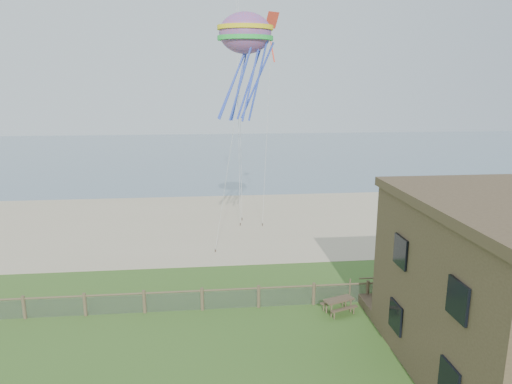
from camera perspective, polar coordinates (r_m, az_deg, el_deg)
The scene contains 8 objects.
ground at distance 20.15m, azimuth 2.34°, elevation -21.94°, with size 160.00×160.00×0.00m, color #396121.
sand_beach at distance 40.12m, azimuth -2.17°, elevation -3.76°, with size 72.00×20.00×0.02m, color tan.
ocean at distance 83.19m, azimuth -4.20°, elevation 4.94°, with size 160.00×68.00×0.02m, color slate.
chainlink_fence at distance 25.02m, azimuth 0.33°, elevation -13.07°, with size 36.20×0.20×1.25m, color #4D402B, non-canonical shape.
motel_deck at distance 28.67m, azimuth 28.00°, elevation -11.82°, with size 15.00×2.00×0.50m, color brown.
picnic_table at distance 24.98m, azimuth 10.28°, elevation -13.89°, with size 1.58×1.19×0.67m, color brown, non-canonical shape.
octopus_kite at distance 28.15m, azimuth -1.32°, elevation 15.70°, with size 3.31×2.34×6.82m, color #F13C26, non-canonical shape.
kite_red at distance 33.54m, azimuth 1.99°, elevation 19.25°, with size 1.13×0.70×2.83m, color red, non-canonical shape.
Camera 1 is at (-2.47, -16.35, 11.52)m, focal length 32.00 mm.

